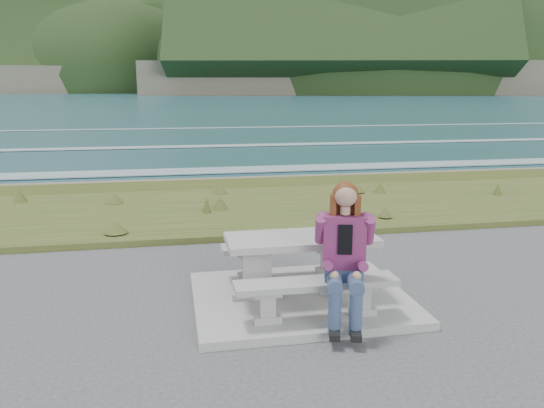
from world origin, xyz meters
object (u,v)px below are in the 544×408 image
bench_landward (316,289)px  seated_woman (344,273)px  bench_seaward (289,251)px  picnic_table (301,249)px

bench_landward → seated_woman: (0.26, -0.14, 0.21)m
bench_seaward → bench_landward: bearing=-90.0°
bench_landward → bench_seaward: (0.00, 1.40, 0.00)m
picnic_table → seated_woman: size_ratio=1.18×
bench_landward → picnic_table: bearing=90.0°
bench_landward → seated_woman: bearing=-28.0°
picnic_table → seated_woman: seated_woman is taller
picnic_table → seated_woman: bearing=-72.5°
picnic_table → bench_seaward: (0.00, 0.70, -0.23)m
seated_woman → bench_seaward: bearing=114.5°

